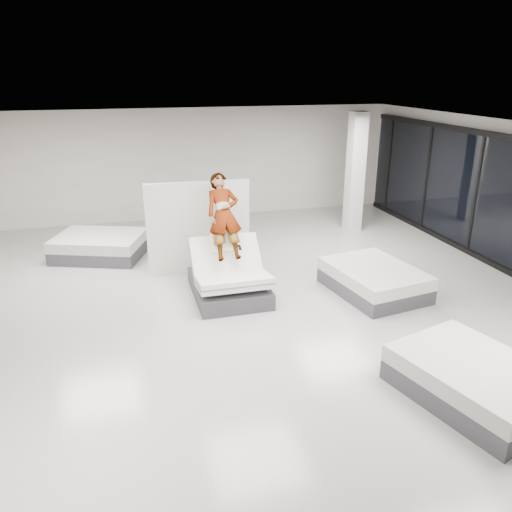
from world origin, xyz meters
name	(u,v)px	position (x,y,z in m)	size (l,w,h in m)	color
room	(257,235)	(0.00, 0.00, 1.60)	(14.00, 14.04, 3.20)	#AEACA4
hero_bed	(229,279)	(-0.24, 1.15, 0.35)	(1.39, 1.82, 1.20)	#3B3C41
person	(224,232)	(-0.24, 1.48, 1.23)	(0.65, 0.43, 1.78)	slate
remote	(240,247)	(-0.02, 1.13, 1.00)	(0.05, 0.14, 0.03)	black
divider_panel	(199,228)	(-0.58, 2.58, 1.01)	(2.22, 0.10, 2.02)	silver
flat_bed_right_far	(374,280)	(2.58, 0.55, 0.27)	(1.74, 2.15, 0.53)	#3B3C41
flat_bed_right_near	(474,380)	(2.24, -2.93, 0.27)	(1.97, 2.31, 0.55)	#3B3C41
flat_bed_left_far	(100,246)	(-2.73, 4.13, 0.27)	(2.36, 2.08, 0.54)	#3B3C41
column	(355,173)	(4.00, 4.50, 1.60)	(0.40, 0.40, 3.20)	beige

